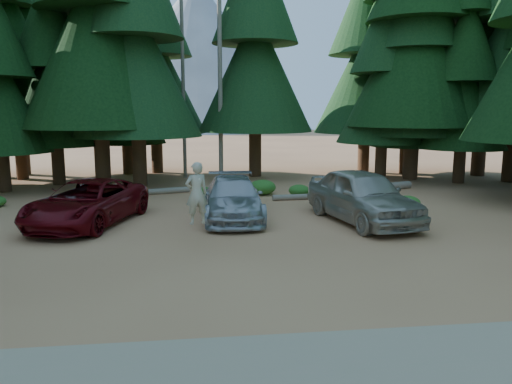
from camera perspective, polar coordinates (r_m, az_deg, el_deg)
ground at (r=13.48m, az=-4.18°, el=-7.47°), size 160.00×160.00×0.00m
forest_belt_north at (r=28.16m, az=-5.67°, el=1.44°), size 36.00×7.00×22.00m
snag_front at (r=27.50m, az=-4.14°, el=13.80°), size 0.24×0.24×12.00m
snag_back at (r=28.91m, az=-8.31°, el=11.53°), size 0.20×0.20×10.00m
mountain_peak at (r=101.52m, az=-8.29°, el=14.37°), size 48.00×50.00×28.00m
red_pickup at (r=18.00m, az=-18.74°, el=-1.15°), size 4.01×5.96×1.52m
silver_minivan_center at (r=18.00m, az=-2.66°, el=-0.72°), size 2.21×5.14×1.48m
silver_minivan_right at (r=17.78m, az=12.08°, el=-0.43°), size 3.21×5.76×1.85m
frisbee_player at (r=14.49m, az=-6.81°, el=-0.12°), size 0.76×0.61×1.82m
log_left at (r=23.53m, az=-12.05°, el=0.01°), size 3.70×1.40×0.27m
log_mid at (r=21.94m, az=5.73°, el=-0.53°), size 3.01×0.48×0.25m
log_right at (r=24.19m, az=12.27°, el=0.37°), size 5.47×2.36×0.37m
shrub_left at (r=21.25m, az=-14.33°, el=-0.80°), size 0.86×0.86×0.47m
shrub_center_left at (r=21.72m, az=-5.84°, el=-0.20°), size 1.04×1.04×0.57m
shrub_center_right at (r=23.06m, az=0.73°, el=0.56°), size 1.25×1.25×0.69m
shrub_right at (r=23.37m, az=0.37°, el=0.37°), size 0.81×0.81×0.44m
shrub_far_right at (r=22.71m, az=4.95°, el=0.18°), size 0.96×0.96×0.53m
shrub_edge_east at (r=20.47m, az=16.92°, el=-1.19°), size 1.01×1.01×0.56m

